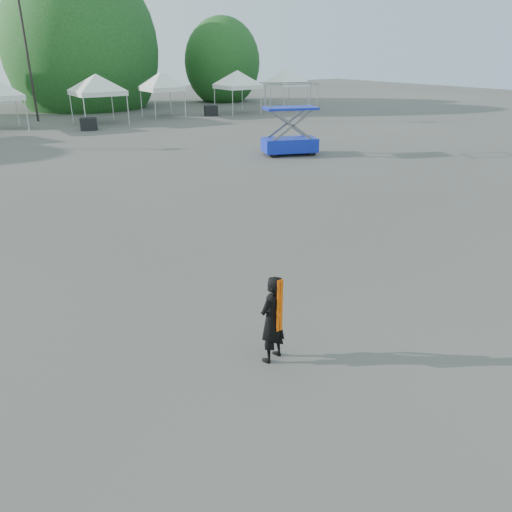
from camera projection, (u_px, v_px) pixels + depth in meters
ground at (259, 296)px, 10.75m from camera, size 120.00×120.00×0.00m
light_pole_east at (25, 39)px, 34.34m from camera, size 0.60×0.25×9.80m
tree_mid_e at (82, 49)px, 43.08m from camera, size 5.12×5.12×7.79m
tree_far_e at (222, 63)px, 48.96m from camera, size 3.84×3.84×5.84m
tent_f at (96, 78)px, 34.14m from camera, size 4.52×4.52×3.88m
tent_g at (161, 75)px, 37.60m from camera, size 3.82×3.82×3.88m
tent_h at (237, 74)px, 39.69m from camera, size 4.13×4.13×3.88m
tent_extra_8 at (287, 72)px, 42.73m from camera, size 3.99×3.99×3.88m
man at (272, 319)px, 8.28m from camera, size 0.65×0.52×1.55m
scissor_lift at (290, 119)px, 24.34m from camera, size 2.94×2.21×3.41m
crate_mid at (89, 124)px, 32.34m from camera, size 1.23×1.10×0.78m
crate_east at (211, 111)px, 39.33m from camera, size 1.19×1.05×0.77m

